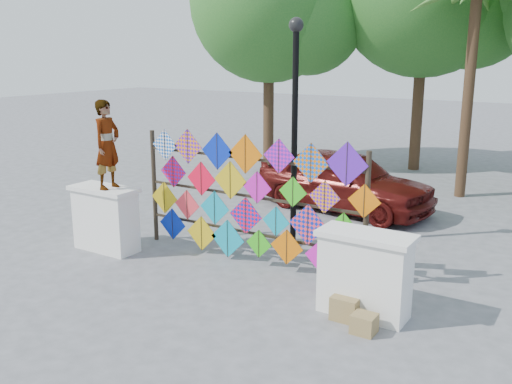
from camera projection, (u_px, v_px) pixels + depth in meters
ground at (224, 273)px, 10.12m from camera, size 80.00×80.00×0.00m
parapet_left at (106, 218)px, 11.20m from camera, size 1.40×0.65×1.28m
parapet_right at (365, 273)px, 8.41m from camera, size 1.40×0.65×1.28m
kite_rack at (248, 198)px, 10.41m from camera, size 4.92×0.24×2.43m
tree_west at (272, 3)px, 18.54m from camera, size 5.85×5.20×8.01m
palm_tree at (476, 6)px, 14.37m from camera, size 3.62×3.62×5.83m
vendor_woman at (107, 145)px, 10.76m from camera, size 0.46×0.65×1.69m
sedan at (344, 180)px, 14.04m from camera, size 4.67×2.38×1.52m
lamppost at (295, 113)px, 10.97m from camera, size 0.28×0.28×4.46m
cardboard_box_near at (346, 308)px, 8.36m from camera, size 0.40×0.36×0.36m
cardboard_box_far at (364, 324)px, 7.95m from camera, size 0.33×0.30×0.28m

